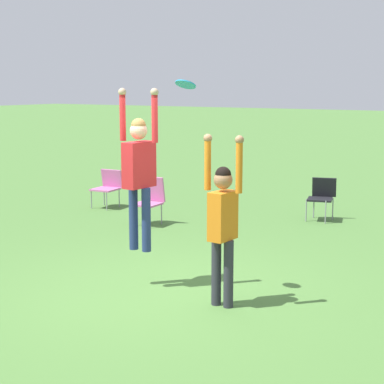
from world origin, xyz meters
The scene contains 7 objects.
ground_plane centered at (0.00, 0.00, 0.00)m, with size 120.00×120.00×0.00m, color #4C7A38.
person_jumping centered at (-0.35, 0.02, 1.62)m, with size 0.62×0.48×2.12m.
person_defending centered at (0.95, -0.07, 1.10)m, with size 0.53×0.39×2.09m.
frisbee centered at (0.36, 0.03, 2.66)m, with size 0.26×0.24×0.12m.
camping_chair_0 centered at (-2.51, 3.23, 0.52)m, with size 0.51×0.55×0.91m.
camping_chair_1 centered at (-4.31, 4.15, 0.49)m, with size 0.55×0.59×0.82m.
camping_chair_2 centered at (0.14, 5.36, 0.51)m, with size 0.59×0.63×0.84m.
Camera 1 is at (4.63, -6.59, 2.66)m, focal length 60.00 mm.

